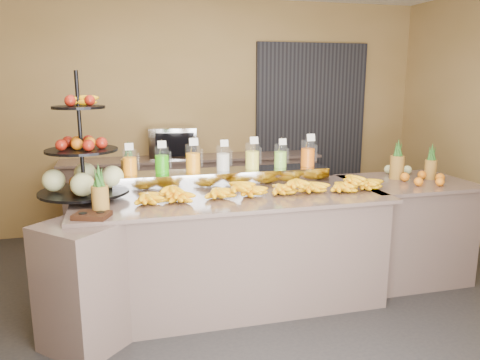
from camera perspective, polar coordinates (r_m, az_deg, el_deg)
name	(u,v)px	position (r m, az deg, el deg)	size (l,w,h in m)	color
ground	(241,317)	(3.86, 0.12, -16.38)	(6.00, 6.00, 0.00)	black
room_envelope	(239,76)	(4.20, -0.14, 12.59)	(6.04, 5.02, 2.82)	olive
buffet_counter	(219,252)	(3.87, -2.54, -8.72)	(2.75, 1.25, 0.93)	gray
right_counter	(404,229)	(4.69, 19.40, -5.61)	(1.08, 0.88, 0.93)	gray
back_ledge	(194,194)	(5.76, -5.59, -1.70)	(3.10, 0.55, 0.93)	gray
pitcher_tray	(223,179)	(4.04, -2.06, 0.16)	(1.85, 0.30, 0.15)	gray
juice_pitcher_orange_a	(130,163)	(3.92, -13.29, 1.97)	(0.12, 0.12, 0.28)	silver
juice_pitcher_green	(162,162)	(3.93, -9.50, 2.22)	(0.12, 0.12, 0.29)	silver
juice_pitcher_orange_b	(193,160)	(3.96, -5.76, 2.47)	(0.13, 0.13, 0.30)	silver
juice_pitcher_milk	(223,159)	(4.01, -2.08, 2.53)	(0.12, 0.12, 0.28)	silver
juice_pitcher_lemon	(252,157)	(4.07, 1.50, 2.77)	(0.12, 0.13, 0.30)	silver
juice_pitcher_lime	(280,157)	(4.15, 4.95, 2.80)	(0.11, 0.12, 0.27)	silver
juice_pitcher_orange_c	(308,155)	(4.24, 8.27, 3.08)	(0.13, 0.13, 0.31)	silver
banana_heap	(264,186)	(3.78, 2.92, -0.75)	(2.10, 0.19, 0.17)	yellow
fruit_stand	(90,167)	(3.83, -17.87, 1.51)	(0.74, 0.74, 0.98)	black
condiment_caddy	(92,215)	(3.32, -17.61, -4.13)	(0.23, 0.17, 0.03)	black
pineapple_left_a	(100,196)	(3.38, -16.69, -1.83)	(0.12, 0.12, 0.36)	brown
pineapple_left_b	(129,170)	(4.12, -13.35, 1.17)	(0.13, 0.13, 0.41)	brown
right_fruit_pile	(418,173)	(4.59, 20.84, 0.75)	(0.41, 0.39, 0.22)	brown
oven_warmer	(173,142)	(5.61, -8.19, 4.55)	(0.54, 0.38, 0.36)	gray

